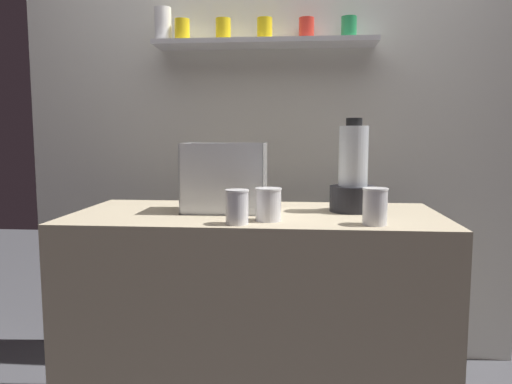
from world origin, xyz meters
TOP-DOWN VIEW (x-y plane):
  - counter at (0.00, 0.00)m, footprint 1.40×0.64m
  - back_wall_unit at (-0.00, 0.77)m, footprint 2.60×0.24m
  - carrot_display_bin at (-0.13, 0.02)m, footprint 0.31×0.21m
  - blender_pitcher at (0.37, 0.07)m, footprint 0.18×0.18m
  - juice_cup_carrot_far_left at (-0.04, -0.25)m, footprint 0.08×0.08m
  - juice_cup_mango_left at (0.06, -0.17)m, footprint 0.09×0.09m
  - juice_cup_orange_middle at (0.42, -0.22)m, footprint 0.08×0.08m

SIDE VIEW (x-z plane):
  - counter at x=0.00m, z-range 0.00..0.90m
  - juice_cup_carrot_far_left at x=-0.04m, z-range 0.89..1.01m
  - juice_cup_mango_left at x=0.06m, z-range 0.90..1.01m
  - juice_cup_orange_middle at x=0.42m, z-range 0.89..1.02m
  - carrot_display_bin at x=-0.13m, z-range 0.85..1.12m
  - blender_pitcher at x=0.37m, z-range 0.85..1.21m
  - back_wall_unit at x=0.00m, z-range 0.02..2.52m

